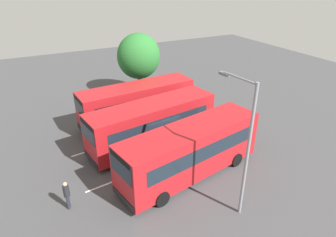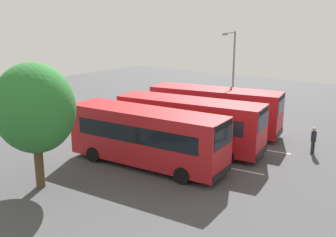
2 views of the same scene
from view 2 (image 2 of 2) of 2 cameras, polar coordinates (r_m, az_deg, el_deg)
The scene contains 9 objects.
ground_plane at distance 26.10m, azimuth 2.56°, elevation -4.16°, with size 63.06×63.06×0.00m, color #424244.
bus_far_left at distance 22.44m, azimuth -3.06°, elevation -2.51°, with size 9.62×3.17×3.28m.
bus_center_left at distance 25.19m, azimuth 3.14°, elevation -0.60°, with size 9.71×3.75×3.28m.
bus_center_right at distance 29.00m, azimuth 6.81°, elevation 1.34°, with size 9.74×4.13×3.28m.
pedestrian at distance 26.16m, azimuth 20.25°, elevation -2.71°, with size 0.42×0.42×1.71m.
street_lamp at distance 32.17m, azimuth 9.27°, elevation 6.91°, with size 0.42×2.39×7.24m.
depot_tree at distance 20.04m, azimuth -18.73°, elevation 1.39°, with size 4.20×3.78×6.29m.
lane_stripe_outer_left at distance 24.50m, azimuth -0.15°, elevation -5.40°, with size 12.21×0.12×0.01m, color silver.
lane_stripe_inner_left at distance 27.76m, azimuth 4.94°, elevation -3.03°, with size 12.21×0.12×0.01m, color silver.
Camera 2 is at (13.71, -20.57, 8.37)m, focal length 42.28 mm.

